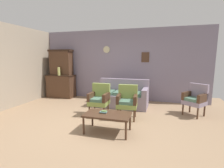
{
  "coord_description": "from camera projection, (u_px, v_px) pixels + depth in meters",
  "views": [
    {
      "loc": [
        1.41,
        -3.6,
        1.62
      ],
      "look_at": [
        0.07,
        1.03,
        0.85
      ],
      "focal_mm": 26.14,
      "sensor_mm": 36.0,
      "label": 1
    }
  ],
  "objects": [
    {
      "name": "cabinet_upper_hutch",
      "position": [
        61.0,
        62.0,
        6.72
      ],
      "size": [
        0.99,
        0.38,
        1.03
      ],
      "color": "#472D1E",
      "rests_on": "side_cabinet"
    },
    {
      "name": "wall_back_with_decor",
      "position": [
        122.0,
        65.0,
        6.34
      ],
      "size": [
        6.4,
        0.09,
        2.7
      ],
      "color": "gray",
      "rests_on": "ground"
    },
    {
      "name": "book_stack_on_table",
      "position": [
        104.0,
        112.0,
        3.59
      ],
      "size": [
        0.15,
        0.1,
        0.05
      ],
      "color": "gray",
      "rests_on": "coffee_table"
    },
    {
      "name": "armchair_by_doorway",
      "position": [
        127.0,
        100.0,
        4.37
      ],
      "size": [
        0.55,
        0.52,
        0.9
      ],
      "color": "#849947",
      "rests_on": "ground"
    },
    {
      "name": "coffee_table",
      "position": [
        107.0,
        116.0,
        3.55
      ],
      "size": [
        1.0,
        0.56,
        0.42
      ],
      "color": "#472D1E",
      "rests_on": "ground"
    },
    {
      "name": "vase_on_cabinet",
      "position": [
        59.0,
        71.0,
        6.51
      ],
      "size": [
        0.1,
        0.1,
        0.33
      ],
      "primitive_type": "cylinder",
      "color": "#BABF67",
      "rests_on": "side_cabinet"
    },
    {
      "name": "ground_plane",
      "position": [
        98.0,
        124.0,
        4.05
      ],
      "size": [
        7.68,
        7.68,
        0.0
      ],
      "primitive_type": "plane",
      "color": "#997A5B"
    },
    {
      "name": "side_cabinet",
      "position": [
        61.0,
        86.0,
        6.8
      ],
      "size": [
        1.16,
        0.55,
        0.93
      ],
      "color": "#472D1E",
      "rests_on": "ground"
    },
    {
      "name": "armchair_row_middle",
      "position": [
        99.0,
        98.0,
        4.6
      ],
      "size": [
        0.52,
        0.49,
        0.9
      ],
      "color": "#849947",
      "rests_on": "ground"
    },
    {
      "name": "floral_couch",
      "position": [
        122.0,
        97.0,
        5.53
      ],
      "size": [
        1.74,
        0.84,
        0.9
      ],
      "color": "gray",
      "rests_on": "ground"
    },
    {
      "name": "wingback_chair_by_fireplace",
      "position": [
        195.0,
        98.0,
        4.59
      ],
      "size": [
        0.71,
        0.71,
        0.9
      ],
      "color": "gray",
      "rests_on": "ground"
    }
  ]
}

